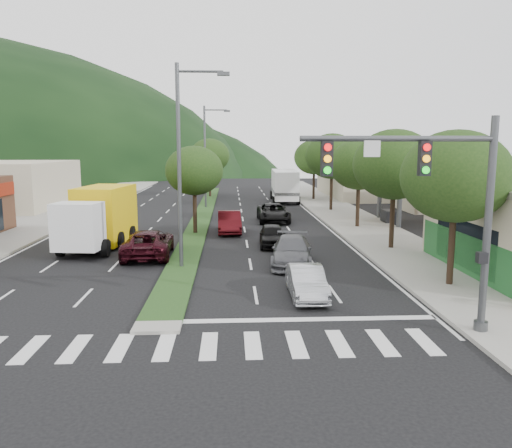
{
  "coord_description": "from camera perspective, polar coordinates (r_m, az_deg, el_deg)",
  "views": [
    {
      "loc": [
        2.51,
        -16.63,
        6.05
      ],
      "look_at": [
        3.91,
        11.02,
        1.76
      ],
      "focal_mm": 35.0,
      "sensor_mm": 36.0,
      "label": 1
    }
  ],
  "objects": [
    {
      "name": "tree_r_c",
      "position": [
        37.86,
        11.7,
        6.65
      ],
      "size": [
        4.4,
        4.4,
        6.48
      ],
      "color": "black",
      "rests_on": "sidewalk_right"
    },
    {
      "name": "tree_r_b",
      "position": [
        30.18,
        15.53,
        6.56
      ],
      "size": [
        4.8,
        4.8,
        6.94
      ],
      "color": "black",
      "rests_on": "sidewalk_right"
    },
    {
      "name": "suv_maroon",
      "position": [
        28.35,
        -12.19,
        -2.15
      ],
      "size": [
        2.76,
        5.58,
        1.52
      ],
      "primitive_type": "imported",
      "rotation": [
        0.0,
        0.0,
        3.19
      ],
      "color": "black",
      "rests_on": "ground"
    },
    {
      "name": "car_queue_b",
      "position": [
        25.87,
        4.11,
        -3.11
      ],
      "size": [
        2.67,
        5.18,
        1.44
      ],
      "primitive_type": "imported",
      "rotation": [
        0.0,
        0.0,
        -0.14
      ],
      "color": "#55565B",
      "rests_on": "ground"
    },
    {
      "name": "tree_r_e",
      "position": [
        57.43,
        6.67,
        7.59
      ],
      "size": [
        4.6,
        4.6,
        6.71
      ],
      "color": "black",
      "rests_on": "sidewalk_right"
    },
    {
      "name": "tree_r_a",
      "position": [
        22.74,
        21.86,
        5.07
      ],
      "size": [
        4.6,
        4.6,
        6.63
      ],
      "color": "black",
      "rests_on": "sidewalk_right"
    },
    {
      "name": "crosswalk",
      "position": [
        16.02,
        -12.03,
        -13.57
      ],
      "size": [
        19.0,
        2.2,
        0.01
      ],
      "primitive_type": "cube",
      "color": "silver",
      "rests_on": "ground"
    },
    {
      "name": "tree_med_near",
      "position": [
        34.75,
        -7.08,
        6.06
      ],
      "size": [
        4.0,
        4.0,
        6.02
      ],
      "color": "black",
      "rests_on": "median"
    },
    {
      "name": "streetlight_mid",
      "position": [
        49.68,
        -5.62,
        8.22
      ],
      "size": [
        2.6,
        0.25,
        10.0
      ],
      "color": "#47494C",
      "rests_on": "ground"
    },
    {
      "name": "motorhome",
      "position": [
        55.92,
        3.26,
        4.48
      ],
      "size": [
        3.17,
        9.13,
        3.46
      ],
      "rotation": [
        0.0,
        0.0,
        -0.04
      ],
      "color": "white",
      "rests_on": "ground"
    },
    {
      "name": "gas_canopy",
      "position": [
        42.02,
        20.33,
        6.35
      ],
      "size": [
        12.2,
        8.2,
        5.25
      ],
      "color": "silver",
      "rests_on": "ground"
    },
    {
      "name": "car_queue_a",
      "position": [
        30.71,
        1.88,
        -1.3
      ],
      "size": [
        1.75,
        3.98,
        1.33
      ],
      "primitive_type": "imported",
      "rotation": [
        0.0,
        0.0,
        -0.04
      ],
      "color": "black",
      "rests_on": "ground"
    },
    {
      "name": "bldg_left_far",
      "position": [
        55.13,
        -25.93,
        4.02
      ],
      "size": [
        9.0,
        14.0,
        4.6
      ],
      "primitive_type": "cube",
      "color": "#B1A58D",
      "rests_on": "ground"
    },
    {
      "name": "sidewalk_right",
      "position": [
        43.22,
        10.49,
        0.71
      ],
      "size": [
        5.0,
        90.0,
        0.15
      ],
      "primitive_type": "cube",
      "color": "gray",
      "rests_on": "ground"
    },
    {
      "name": "streetlight_near",
      "position": [
        24.74,
        -8.32,
        7.63
      ],
      "size": [
        2.6,
        0.25,
        10.0
      ],
      "color": "#47494C",
      "rests_on": "ground"
    },
    {
      "name": "car_queue_c",
      "position": [
        35.52,
        -3.07,
        0.22
      ],
      "size": [
        1.74,
        4.65,
        1.52
      ],
      "primitive_type": "imported",
      "rotation": [
        0.0,
        0.0,
        0.03
      ],
      "color": "#490C11",
      "rests_on": "ground"
    },
    {
      "name": "ground",
      "position": [
        17.87,
        -11.01,
        -11.16
      ],
      "size": [
        160.0,
        160.0,
        0.0
      ],
      "primitive_type": "plane",
      "color": "black",
      "rests_on": "ground"
    },
    {
      "name": "traffic_signal",
      "position": [
        16.5,
        20.43,
        3.36
      ],
      "size": [
        6.12,
        0.4,
        7.0
      ],
      "color": "#47494C",
      "rests_on": "ground"
    },
    {
      "name": "sidewalk_left",
      "position": [
        44.82,
        -23.12,
        0.43
      ],
      "size": [
        6.0,
        90.0,
        0.15
      ],
      "primitive_type": "cube",
      "color": "gray",
      "rests_on": "ground"
    },
    {
      "name": "sedan_silver",
      "position": [
        20.45,
        5.79,
        -6.6
      ],
      "size": [
        1.35,
        3.85,
        1.27
      ],
      "primitive_type": "imported",
      "rotation": [
        0.0,
        0.0,
        -0.0
      ],
      "color": "#B2B4BA",
      "rests_on": "ground"
    },
    {
      "name": "tree_r_d",
      "position": [
        47.59,
        8.68,
        7.66
      ],
      "size": [
        5.0,
        5.0,
        7.17
      ],
      "color": "black",
      "rests_on": "sidewalk_right"
    },
    {
      "name": "tree_med_far",
      "position": [
        60.69,
        -5.32,
        7.78
      ],
      "size": [
        4.8,
        4.8,
        6.94
      ],
      "color": "black",
      "rests_on": "median"
    },
    {
      "name": "box_truck",
      "position": [
        31.69,
        -17.35,
        0.55
      ],
      "size": [
        3.55,
        7.63,
        3.64
      ],
      "rotation": [
        0.0,
        0.0,
        3.02
      ],
      "color": "white",
      "rests_on": "ground"
    },
    {
      "name": "median",
      "position": [
        45.1,
        -6.07,
        1.12
      ],
      "size": [
        1.6,
        56.0,
        0.12
      ],
      "primitive_type": "cube",
      "color": "#1D3E16",
      "rests_on": "ground"
    },
    {
      "name": "bldg_right_far",
      "position": [
        63.06,
        12.79,
        5.45
      ],
      "size": [
        10.0,
        16.0,
        5.2
      ],
      "primitive_type": "cube",
      "color": "#B1A58D",
      "rests_on": "ground"
    },
    {
      "name": "car_queue_d",
      "position": [
        40.62,
        1.99,
        1.28
      ],
      "size": [
        2.5,
        5.33,
        1.47
      ],
      "primitive_type": "imported",
      "rotation": [
        0.0,
        0.0,
        0.01
      ],
      "color": "black",
      "rests_on": "ground"
    }
  ]
}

